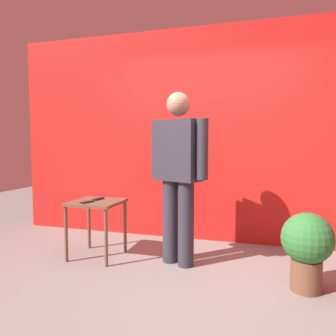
{
  "coord_description": "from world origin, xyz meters",
  "views": [
    {
      "loc": [
        0.61,
        -2.73,
        1.29
      ],
      "look_at": [
        -0.37,
        0.55,
        1.02
      ],
      "focal_mm": 34.93,
      "sensor_mm": 36.0,
      "label": 1
    }
  ],
  "objects_px": {
    "side_table": "(97,210)",
    "potted_plant": "(307,245)",
    "cell_phone": "(87,202)",
    "tv_remote": "(98,199)",
    "standing_person": "(178,169)"
  },
  "relations": [
    {
      "from": "side_table",
      "to": "cell_phone",
      "type": "bearing_deg",
      "value": -113.48
    },
    {
      "from": "side_table",
      "to": "tv_remote",
      "type": "xyz_separation_m",
      "value": [
        -0.02,
        0.08,
        0.11
      ]
    },
    {
      "from": "cell_phone",
      "to": "tv_remote",
      "type": "height_order",
      "value": "tv_remote"
    },
    {
      "from": "side_table",
      "to": "potted_plant",
      "type": "distance_m",
      "value": 2.18
    },
    {
      "from": "cell_phone",
      "to": "tv_remote",
      "type": "bearing_deg",
      "value": 97.84
    },
    {
      "from": "side_table",
      "to": "potted_plant",
      "type": "height_order",
      "value": "potted_plant"
    },
    {
      "from": "cell_phone",
      "to": "potted_plant",
      "type": "relative_size",
      "value": 0.21
    },
    {
      "from": "standing_person",
      "to": "cell_phone",
      "type": "height_order",
      "value": "standing_person"
    },
    {
      "from": "side_table",
      "to": "standing_person",
      "type": "bearing_deg",
      "value": 3.55
    },
    {
      "from": "side_table",
      "to": "tv_remote",
      "type": "height_order",
      "value": "tv_remote"
    },
    {
      "from": "cell_phone",
      "to": "potted_plant",
      "type": "xyz_separation_m",
      "value": [
        2.22,
        -0.13,
        -0.23
      ]
    },
    {
      "from": "standing_person",
      "to": "side_table",
      "type": "height_order",
      "value": "standing_person"
    },
    {
      "from": "standing_person",
      "to": "tv_remote",
      "type": "bearing_deg",
      "value": 178.93
    },
    {
      "from": "standing_person",
      "to": "side_table",
      "type": "distance_m",
      "value": 1.05
    },
    {
      "from": "standing_person",
      "to": "tv_remote",
      "type": "relative_size",
      "value": 10.63
    }
  ]
}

